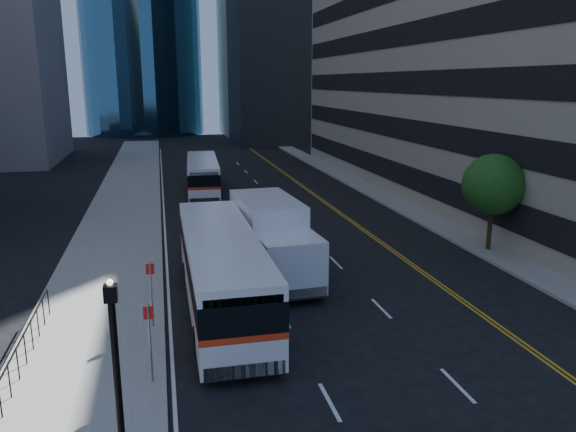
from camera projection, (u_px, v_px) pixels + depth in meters
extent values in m
plane|color=black|center=(389.00, 331.00, 20.48)|extent=(160.00, 160.00, 0.00)
cube|color=gray|center=(126.00, 202.00, 41.89)|extent=(5.00, 90.00, 0.15)
cube|color=gray|center=(372.00, 191.00, 46.11)|extent=(2.00, 90.00, 0.15)
cube|color=#9E9384|center=(575.00, 35.00, 44.78)|extent=(30.00, 50.00, 25.00)
cylinder|color=#332114|center=(490.00, 229.00, 29.72)|extent=(0.24, 0.24, 2.20)
sphere|color=#154A18|center=(493.00, 184.00, 29.16)|extent=(3.20, 3.20, 3.20)
cylinder|color=black|center=(118.00, 391.00, 12.32)|extent=(0.16, 0.16, 4.20)
cube|color=black|center=(110.00, 293.00, 11.79)|extent=(0.28, 0.28, 0.36)
cube|color=white|center=(222.00, 288.00, 22.17)|extent=(2.65, 12.16, 1.11)
cube|color=red|center=(221.00, 272.00, 22.02)|extent=(2.67, 12.18, 0.22)
cube|color=black|center=(221.00, 259.00, 21.89)|extent=(2.67, 12.18, 0.91)
cube|color=white|center=(220.00, 240.00, 21.71)|extent=(2.65, 12.16, 0.51)
cylinder|color=black|center=(198.00, 341.00, 18.55)|extent=(0.30, 1.01, 1.01)
cylinder|color=black|center=(269.00, 334.00, 19.07)|extent=(0.30, 1.01, 1.01)
cylinder|color=black|center=(187.00, 273.00, 25.08)|extent=(0.30, 1.01, 1.01)
cylinder|color=black|center=(240.00, 270.00, 25.60)|extent=(0.30, 1.01, 1.01)
cube|color=white|center=(203.00, 183.00, 45.54)|extent=(2.94, 10.94, 0.99)
cube|color=red|center=(203.00, 176.00, 45.40)|extent=(2.96, 10.96, 0.20)
cube|color=black|center=(202.00, 170.00, 45.29)|extent=(2.96, 10.96, 0.81)
cube|color=white|center=(202.00, 162.00, 45.13)|extent=(2.94, 10.94, 0.45)
cylinder|color=black|center=(190.00, 196.00, 42.34)|extent=(0.32, 0.92, 0.90)
cylinder|color=black|center=(218.00, 195.00, 42.68)|extent=(0.32, 0.92, 0.90)
cylinder|color=black|center=(190.00, 182.00, 48.22)|extent=(0.32, 0.92, 0.90)
cylinder|color=black|center=(215.00, 181.00, 48.56)|extent=(0.32, 0.92, 0.90)
cube|color=white|center=(290.00, 263.00, 23.21)|extent=(2.70, 2.50, 2.23)
cube|color=black|center=(297.00, 261.00, 22.17)|extent=(2.35, 0.22, 1.17)
cube|color=white|center=(267.00, 227.00, 26.52)|extent=(2.89, 5.26, 2.76)
cube|color=black|center=(274.00, 266.00, 25.81)|extent=(2.42, 7.13, 0.27)
cylinder|color=black|center=(264.00, 291.00, 22.93)|extent=(0.37, 1.04, 1.02)
cylinder|color=black|center=(318.00, 286.00, 23.57)|extent=(0.37, 1.04, 1.02)
cylinder|color=black|center=(238.00, 254.00, 27.87)|extent=(0.37, 1.04, 1.02)
cylinder|color=black|center=(282.00, 250.00, 28.52)|extent=(0.37, 1.04, 1.02)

